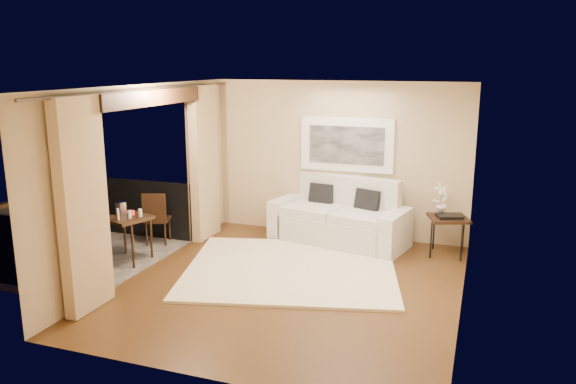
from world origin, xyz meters
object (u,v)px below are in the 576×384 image
at_px(sofa, 341,220).
at_px(side_table, 448,221).
at_px(bistro_table, 127,222).
at_px(balcony_chair_far, 156,215).
at_px(balcony_chair_near, 83,235).
at_px(ice_bucket, 121,208).
at_px(orchid, 441,199).

distance_m(sofa, side_table, 1.78).
relative_size(bistro_table, balcony_chair_far, 0.85).
distance_m(side_table, balcony_chair_near, 5.53).
bearing_deg(balcony_chair_near, ice_bucket, 100.77).
bearing_deg(orchid, side_table, -45.99).
bearing_deg(sofa, side_table, 8.75).
bearing_deg(orchid, balcony_chair_far, -164.58).
bearing_deg(bistro_table, side_table, 22.68).
relative_size(sofa, side_table, 3.33).
xyz_separation_m(sofa, balcony_chair_far, (-2.87, -1.20, 0.13)).
bearing_deg(side_table, bistro_table, -157.32).
xyz_separation_m(bistro_table, balcony_chair_far, (-0.03, 0.83, -0.11)).
distance_m(side_table, ice_bucket, 5.12).
relative_size(orchid, balcony_chair_near, 0.50).
bearing_deg(side_table, ice_bucket, -158.94).
relative_size(side_table, balcony_chair_far, 0.81).
relative_size(orchid, balcony_chair_far, 0.56).
bearing_deg(balcony_chair_near, balcony_chair_far, 99.54).
bearing_deg(balcony_chair_near, orchid, 48.56).
relative_size(orchid, ice_bucket, 2.52).
bearing_deg(side_table, orchid, 134.01).
bearing_deg(sofa, ice_bucket, -135.18).
xyz_separation_m(bistro_table, balcony_chair_near, (-0.26, -0.69, -0.04)).
bearing_deg(side_table, balcony_chair_near, -151.81).
distance_m(orchid, balcony_chair_near, 5.48).
xyz_separation_m(sofa, ice_bucket, (-3.00, -1.94, 0.42)).
height_order(sofa, orchid, orchid).
bearing_deg(side_table, sofa, 176.75).
xyz_separation_m(orchid, balcony_chair_near, (-4.73, -2.76, -0.29)).
xyz_separation_m(sofa, bistro_table, (-2.84, -2.03, 0.24)).
bearing_deg(bistro_table, balcony_chair_near, -111.10).
bearing_deg(balcony_chair_far, bistro_table, 74.22).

